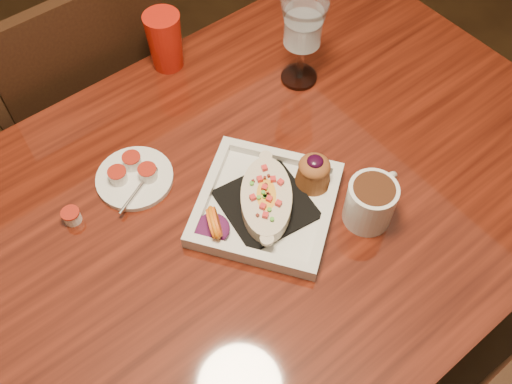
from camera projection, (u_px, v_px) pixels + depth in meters
floor at (236, 350)px, 1.68m from camera, size 7.00×7.00×0.00m
table at (227, 241)px, 1.14m from camera, size 1.50×0.90×0.75m
chair_far at (89, 108)px, 1.53m from camera, size 0.42×0.42×0.93m
plate at (272, 198)px, 1.05m from camera, size 0.34×0.34×0.08m
coffee_mug at (371, 201)px, 1.01m from camera, size 0.12×0.09×0.09m
goblet at (303, 28)px, 1.14m from camera, size 0.10×0.10×0.20m
saucer at (134, 176)px, 1.09m from camera, size 0.15×0.15×0.10m
creamer_loose at (72, 216)px, 1.04m from camera, size 0.03×0.03×0.03m
red_tumbler at (165, 41)px, 1.23m from camera, size 0.08×0.08×0.13m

